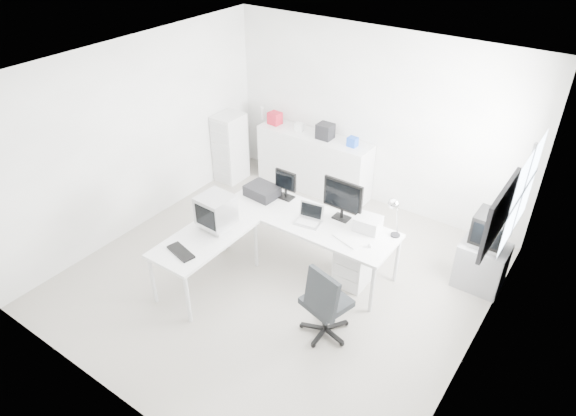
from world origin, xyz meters
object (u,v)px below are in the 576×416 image
Objects in this scene: crt_tv at (490,231)px; laptop at (308,216)px; laser_printer at (368,224)px; main_desk at (308,241)px; drawer_pedestal at (355,262)px; sideboard at (314,162)px; tv_cabinet at (481,265)px; side_desk at (207,260)px; inkjet_printer at (262,191)px; crt_monitor at (216,211)px; office_chair at (327,299)px; filing_cabinet at (230,148)px; lcd_monitor_large at (343,200)px; lcd_monitor_small at (286,185)px.

laptop is at bearing -153.35° from crt_tv.
laptop is at bearing -160.99° from laser_printer.
drawer_pedestal is (0.70, 0.05, -0.08)m from main_desk.
tv_cabinet is at bearing -15.33° from sideboard.
tv_cabinet is at bearing 23.82° from main_desk.
side_desk is 3.19× the size of inkjet_printer.
crt_monitor reaches higher than main_desk.
crt_tv is (1.32, 0.69, 0.02)m from laser_printer.
main_desk is 0.50m from laptop.
drawer_pedestal is 1.72m from crt_tv.
office_chair is at bearing -122.50° from crt_tv.
crt_monitor is at bearing -52.89° from filing_cabinet.
filing_cabinet is at bearing 142.46° from laptop.
main_desk is at bearing -26.97° from filing_cabinet.
laptop is 1.24m from office_chair.
crt_monitor is (-0.85, -0.85, 0.62)m from main_desk.
side_desk is 1.92m from lcd_monitor_large.
crt_tv reaches higher than side_desk.
sideboard is (-1.93, 2.73, -0.03)m from office_chair.
side_desk is 0.70× the size of sideboard.
lcd_monitor_large is at bearing 170.15° from laser_printer.
side_desk is 3.58m from crt_tv.
side_desk is 2.88m from sideboard.
lcd_monitor_large is 1.85m from crt_tv.
sideboard is at bearing 21.35° from filing_cabinet.
tv_cabinet is (2.02, 1.01, -0.54)m from laptop.
inkjet_printer is at bearing -83.04° from sideboard.
tv_cabinet is (2.92, 1.76, -0.68)m from crt_monitor.
crt_monitor is (-0.30, -1.10, 0.04)m from lcd_monitor_small.
filing_cabinet reaches higher than crt_tv.
laptop is 1.06× the size of laser_printer.
lcd_monitor_small is 0.85× the size of crt_monitor.
crt_tv is (1.37, 0.86, 0.56)m from drawer_pedestal.
tv_cabinet is 0.54m from crt_tv.
crt_monitor is at bearing -149.86° from drawer_pedestal.
drawer_pedestal is at bearing 36.57° from side_desk.
office_chair reaches higher than drawer_pedestal.
drawer_pedestal is 1.20× the size of crt_tv.
lcd_monitor_large is at bearing -158.89° from tv_cabinet.
side_desk is 2.87× the size of crt_monitor.
crt_tv is at bearing 72.37° from office_chair.
lcd_monitor_large is at bearing 128.36° from office_chair.
office_chair is at bearing -122.50° from tv_cabinet.
side_desk is 1.93m from drawer_pedestal.
crt_monitor is 2.64m from filing_cabinet.
inkjet_printer is 0.22× the size of sideboard.
side_desk is 1.50m from lcd_monitor_small.
lcd_monitor_large reaches higher than drawer_pedestal.
office_chair is at bearing -55.42° from laptop.
sideboard is at bearing 164.67° from tv_cabinet.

